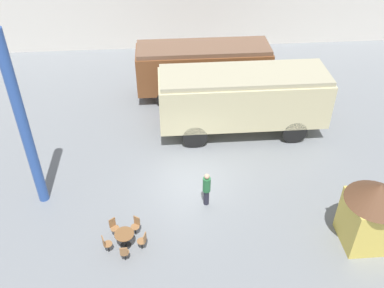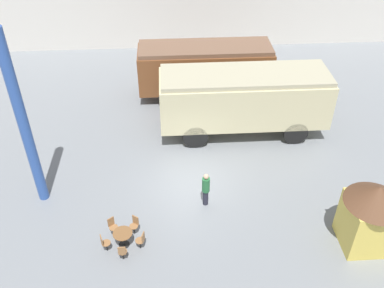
{
  "view_description": "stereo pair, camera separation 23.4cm",
  "coord_description": "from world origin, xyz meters",
  "px_view_note": "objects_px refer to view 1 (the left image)",
  "views": [
    {
      "loc": [
        -1.11,
        -14.72,
        13.58
      ],
      "look_at": [
        0.12,
        1.0,
        1.6
      ],
      "focal_mm": 40.0,
      "sensor_mm": 36.0,
      "label": 1
    },
    {
      "loc": [
        -0.88,
        -14.73,
        13.58
      ],
      "look_at": [
        0.12,
        1.0,
        1.6
      ],
      "focal_mm": 40.0,
      "sensor_mm": 36.0,
      "label": 2
    }
  ],
  "objects_px": {
    "passenger_coach_vintage": "(243,96)",
    "ticket_kiosk": "(372,211)",
    "passenger_coach_wooden": "(203,66)",
    "cafe_chair_0": "(106,243)",
    "visitor_person": "(207,188)",
    "cafe_table_near": "(125,237)"
  },
  "relations": [
    {
      "from": "visitor_person",
      "to": "cafe_chair_0",
      "type": "bearing_deg",
      "value": -150.63
    },
    {
      "from": "cafe_table_near",
      "to": "visitor_person",
      "type": "bearing_deg",
      "value": 31.19
    },
    {
      "from": "passenger_coach_wooden",
      "to": "cafe_chair_0",
      "type": "distance_m",
      "value": 12.87
    },
    {
      "from": "passenger_coach_wooden",
      "to": "visitor_person",
      "type": "height_order",
      "value": "passenger_coach_wooden"
    },
    {
      "from": "passenger_coach_vintage",
      "to": "visitor_person",
      "type": "height_order",
      "value": "passenger_coach_vintage"
    },
    {
      "from": "passenger_coach_vintage",
      "to": "visitor_person",
      "type": "bearing_deg",
      "value": -113.98
    },
    {
      "from": "cafe_chair_0",
      "to": "cafe_table_near",
      "type": "bearing_deg",
      "value": 0.0
    },
    {
      "from": "passenger_coach_vintage",
      "to": "ticket_kiosk",
      "type": "relative_size",
      "value": 2.89
    },
    {
      "from": "cafe_chair_0",
      "to": "ticket_kiosk",
      "type": "bearing_deg",
      "value": -20.71
    },
    {
      "from": "passenger_coach_wooden",
      "to": "cafe_table_near",
      "type": "relative_size",
      "value": 10.12
    },
    {
      "from": "passenger_coach_wooden",
      "to": "cafe_table_near",
      "type": "xyz_separation_m",
      "value": [
        -4.22,
        -11.55,
        -1.37
      ]
    },
    {
      "from": "passenger_coach_vintage",
      "to": "cafe_table_near",
      "type": "distance_m",
      "value": 9.74
    },
    {
      "from": "passenger_coach_wooden",
      "to": "visitor_person",
      "type": "relative_size",
      "value": 4.58
    },
    {
      "from": "passenger_coach_vintage",
      "to": "cafe_table_near",
      "type": "height_order",
      "value": "passenger_coach_vintage"
    },
    {
      "from": "passenger_coach_wooden",
      "to": "ticket_kiosk",
      "type": "bearing_deg",
      "value": -66.12
    },
    {
      "from": "visitor_person",
      "to": "ticket_kiosk",
      "type": "distance_m",
      "value": 6.63
    },
    {
      "from": "passenger_coach_wooden",
      "to": "visitor_person",
      "type": "xyz_separation_m",
      "value": [
        -0.77,
        -9.46,
        -0.97
      ]
    },
    {
      "from": "visitor_person",
      "to": "cafe_table_near",
      "type": "bearing_deg",
      "value": -148.81
    },
    {
      "from": "passenger_coach_wooden",
      "to": "cafe_table_near",
      "type": "bearing_deg",
      "value": -110.09
    },
    {
      "from": "cafe_chair_0",
      "to": "visitor_person",
      "type": "height_order",
      "value": "visitor_person"
    },
    {
      "from": "cafe_chair_0",
      "to": "ticket_kiosk",
      "type": "height_order",
      "value": "ticket_kiosk"
    },
    {
      "from": "passenger_coach_vintage",
      "to": "cafe_chair_0",
      "type": "height_order",
      "value": "passenger_coach_vintage"
    }
  ]
}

